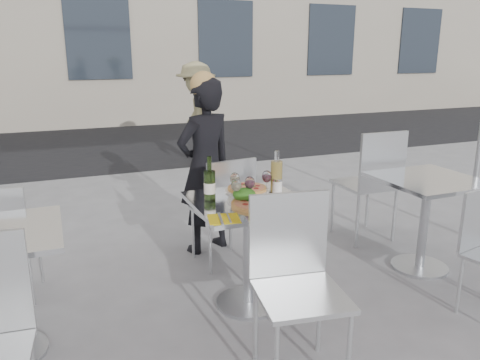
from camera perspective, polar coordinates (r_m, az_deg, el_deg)
name	(u,v)px	position (r m, az deg, el deg)	size (l,w,h in m)	color
ground	(248,304)	(3.34, 1.00, -14.86)	(80.00, 80.00, 0.00)	slate
street_asphalt	(117,142)	(9.38, -14.76, 4.46)	(24.00, 5.00, 0.00)	black
main_table	(249,231)	(3.11, 1.04, -6.22)	(0.72, 0.72, 0.75)	#B7BABF
side_table_right	(426,204)	(3.91, 21.73, -2.76)	(0.72, 0.72, 0.75)	#B7BABF
chair_far	(226,203)	(3.68, -1.76, -2.85)	(0.45, 0.46, 0.90)	silver
chair_near	(295,271)	(2.51, 6.73, -10.92)	(0.50, 0.51, 0.97)	silver
side_chair_lfar	(2,234)	(3.52, -27.04, -5.93)	(0.45, 0.46, 0.85)	silver
side_chair_rfar	(373,177)	(4.32, 15.86, 0.37)	(0.47, 0.49, 1.03)	silver
woman_diner	(205,167)	(3.96, -4.26, 1.59)	(0.54, 0.36, 1.49)	black
pedestrian_b	(197,115)	(7.03, -5.29, 7.87)	(1.01, 0.58, 1.56)	#988F62
pizza_near	(258,204)	(2.94, 2.18, -2.89)	(0.34, 0.34, 0.02)	#E6AA59
pizza_far	(247,189)	(3.23, 0.88, -1.12)	(0.31, 0.31, 0.03)	white
salad_plate	(244,196)	(3.01, 0.52, -1.93)	(0.22, 0.22, 0.09)	white
wine_bottle	(210,184)	(2.99, -3.72, -0.52)	(0.07, 0.07, 0.29)	#2F481B
carafe	(276,176)	(3.19, 4.47, 0.52)	(0.08, 0.08, 0.29)	tan
sugar_shaker	(277,186)	(3.17, 4.56, -0.78)	(0.06, 0.06, 0.11)	white
wineglass_white_a	(236,186)	(2.97, -0.46, -0.73)	(0.07, 0.07, 0.16)	white
wineglass_white_b	(235,180)	(3.12, -0.63, 0.06)	(0.07, 0.07, 0.16)	white
wineglass_red_a	(250,183)	(3.02, 1.19, -0.43)	(0.07, 0.07, 0.16)	white
wineglass_red_b	(267,177)	(3.18, 3.28, 0.32)	(0.07, 0.07, 0.16)	white
napkin_left	(224,219)	(2.70, -1.98, -4.73)	(0.22, 0.22, 0.01)	yellow
napkin_right	(301,204)	(2.97, 7.42, -2.96)	(0.19, 0.20, 0.01)	yellow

